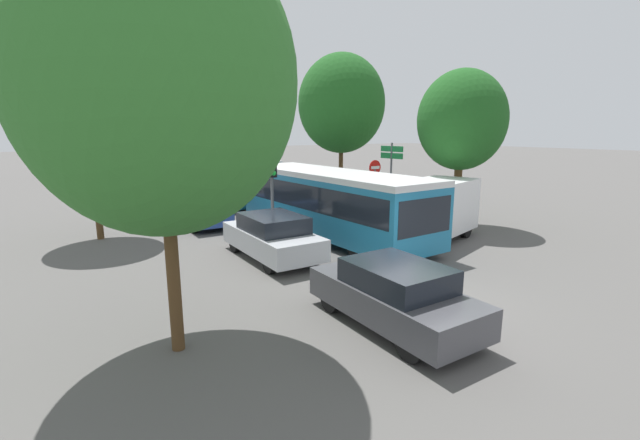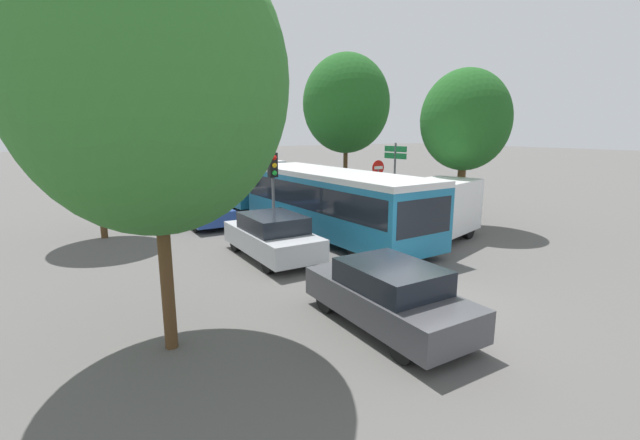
# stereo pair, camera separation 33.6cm
# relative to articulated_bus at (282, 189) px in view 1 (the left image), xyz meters

# --- Properties ---
(ground_plane) EXTENTS (200.00, 200.00, 0.00)m
(ground_plane) POSITION_rel_articulated_bus_xyz_m (-1.89, -10.51, -1.52)
(ground_plane) COLOR #565451
(articulated_bus) EXTENTS (3.03, 17.73, 2.63)m
(articulated_bus) POSITION_rel_articulated_bus_xyz_m (0.00, 0.00, 0.00)
(articulated_bus) COLOR teal
(articulated_bus) RESTS_ON ground
(city_bus_rear) EXTENTS (2.86, 11.33, 2.42)m
(city_bus_rear) POSITION_rel_articulated_bus_xyz_m (-3.50, 28.71, -0.11)
(city_bus_rear) COLOR silver
(city_bus_rear) RESTS_ON ground
(queued_car_graphite) EXTENTS (1.83, 4.14, 1.43)m
(queued_car_graphite) POSITION_rel_articulated_bus_xyz_m (-3.46, -11.26, -0.79)
(queued_car_graphite) COLOR #47474C
(queued_car_graphite) RESTS_ON ground
(queued_car_silver) EXTENTS (1.91, 4.33, 1.49)m
(queued_car_silver) POSITION_rel_articulated_bus_xyz_m (-3.28, -5.29, -0.76)
(queued_car_silver) COLOR #B7BABF
(queued_car_silver) RESTS_ON ground
(queued_car_blue) EXTENTS (1.75, 3.95, 1.36)m
(queued_car_blue) POSITION_rel_articulated_bus_xyz_m (-3.60, 0.96, -0.82)
(queued_car_blue) COLOR #284799
(queued_car_blue) RESTS_ON ground
(queued_car_white) EXTENTS (1.73, 3.91, 1.35)m
(queued_car_white) POSITION_rel_articulated_bus_xyz_m (-3.62, 6.87, -0.83)
(queued_car_white) COLOR white
(queued_car_white) RESTS_ON ground
(queued_car_tan) EXTENTS (1.77, 4.00, 1.38)m
(queued_car_tan) POSITION_rel_articulated_bus_xyz_m (-3.57, 13.57, -0.82)
(queued_car_tan) COLOR tan
(queued_car_tan) RESTS_ON ground
(white_van) EXTENTS (5.34, 3.20, 2.31)m
(white_van) POSITION_rel_articulated_bus_xyz_m (2.82, -6.64, -0.27)
(white_van) COLOR white
(white_van) RESTS_ON ground
(traffic_light) EXTENTS (0.32, 0.36, 3.40)m
(traffic_light) POSITION_rel_articulated_bus_xyz_m (-2.34, -3.57, 0.98)
(traffic_light) COLOR #56595E
(traffic_light) RESTS_ON ground
(no_entry_sign) EXTENTS (0.70, 0.08, 2.82)m
(no_entry_sign) POSITION_rel_articulated_bus_xyz_m (3.90, -2.13, 0.36)
(no_entry_sign) COLOR #56595E
(no_entry_sign) RESTS_ON ground
(direction_sign_post) EXTENTS (0.20, 1.40, 3.60)m
(direction_sign_post) POSITION_rel_articulated_bus_xyz_m (5.30, -1.77, 1.04)
(direction_sign_post) COLOR #56595E
(direction_sign_post) RESTS_ON ground
(tree_left_near) EXTENTS (4.78, 4.78, 7.77)m
(tree_left_near) POSITION_rel_articulated_bus_xyz_m (-7.66, -9.67, 3.52)
(tree_left_near) COLOR #51381E
(tree_left_near) RESTS_ON ground
(tree_left_mid) EXTENTS (3.91, 3.91, 7.19)m
(tree_left_mid) POSITION_rel_articulated_bus_xyz_m (-7.70, 0.82, 3.60)
(tree_left_mid) COLOR #51381E
(tree_left_mid) RESTS_ON ground
(tree_right_near) EXTENTS (3.74, 3.74, 6.74)m
(tree_right_near) POSITION_rel_articulated_bus_xyz_m (5.67, -5.56, 2.99)
(tree_right_near) COLOR #51381E
(tree_right_near) RESTS_ON ground
(tree_right_mid) EXTENTS (5.05, 5.05, 8.57)m
(tree_right_mid) POSITION_rel_articulated_bus_xyz_m (5.76, 3.07, 4.20)
(tree_right_mid) COLOR #51381E
(tree_right_mid) RESTS_ON ground
(tree_right_far) EXTENTS (3.25, 3.25, 6.07)m
(tree_right_far) POSITION_rel_articulated_bus_xyz_m (5.26, 15.71, 2.52)
(tree_right_far) COLOR #51381E
(tree_right_far) RESTS_ON ground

